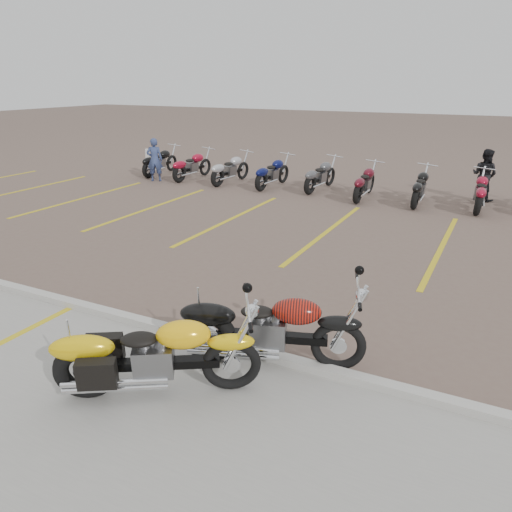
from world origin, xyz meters
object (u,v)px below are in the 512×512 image
(person_a, at_px, (155,160))
(bollard, at_px, (148,162))
(yellow_cruiser, at_px, (153,357))
(person_b, at_px, (484,175))
(flame_cruiser, at_px, (268,332))

(person_a, height_order, bollard, person_a)
(bollard, bearing_deg, yellow_cruiser, -51.26)
(person_a, distance_m, person_b, 11.13)
(flame_cruiser, relative_size, bollard, 2.34)
(flame_cruiser, relative_size, person_b, 1.48)
(person_a, distance_m, bollard, 1.41)
(person_b, distance_m, bollard, 12.04)
(yellow_cruiser, height_order, person_a, person_a)
(yellow_cruiser, distance_m, person_a, 13.43)
(yellow_cruiser, height_order, flame_cruiser, yellow_cruiser)
(yellow_cruiser, distance_m, bollard, 14.78)
(yellow_cruiser, bearing_deg, person_b, 46.31)
(bollard, bearing_deg, person_b, 5.68)
(flame_cruiser, xyz_separation_m, bollard, (-10.17, 10.35, 0.00))
(yellow_cruiser, bearing_deg, flame_cruiser, 20.47)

